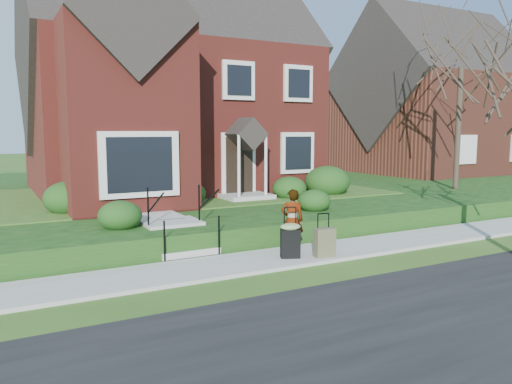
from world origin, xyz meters
TOP-DOWN VIEW (x-y plane):
  - ground at (0.00, 0.00)m, footprint 120.00×120.00m
  - street at (0.00, -5.00)m, footprint 60.00×6.00m
  - sidewalk at (0.00, 0.00)m, footprint 60.00×1.60m
  - terrace at (4.00, 10.90)m, footprint 44.00×20.00m
  - walkway at (-2.50, 5.00)m, footprint 1.20×6.00m
  - main_house at (-0.21, 9.61)m, footprint 10.40×10.20m
  - neighbour_house at (16.00, 11.00)m, footprint 9.40×8.00m
  - front_steps at (-2.50, 1.84)m, footprint 1.40×2.02m
  - foundation_shrubs at (0.62, 4.84)m, footprint 10.47×4.21m
  - woman at (-0.23, 0.27)m, footprint 0.64×0.53m
  - suitcase_black at (-0.58, -0.21)m, footprint 0.59×0.55m
  - suitcase_olive at (0.15, -0.50)m, footprint 0.49×0.32m
  - tree_gap at (9.89, 4.10)m, footprint 5.21×5.21m

SIDE VIEW (x-z plane):
  - ground at x=0.00m, z-range 0.00..0.00m
  - street at x=0.00m, z-range 0.00..0.01m
  - sidewalk at x=0.00m, z-range 0.00..0.08m
  - terrace at x=4.00m, z-range 0.00..0.60m
  - suitcase_olive at x=0.15m, z-range -0.08..0.91m
  - front_steps at x=-2.50m, z-range -0.28..1.22m
  - suitcase_black at x=-0.58m, z-range -0.05..1.10m
  - walkway at x=-2.50m, z-range 0.60..0.66m
  - woman at x=-0.23m, z-range 0.08..1.57m
  - foundation_shrubs at x=0.62m, z-range 0.50..1.66m
  - neighbour_house at x=16.00m, z-range 0.65..9.85m
  - main_house at x=-0.21m, z-range 0.56..9.96m
  - tree_gap at x=9.89m, z-range 2.08..9.53m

